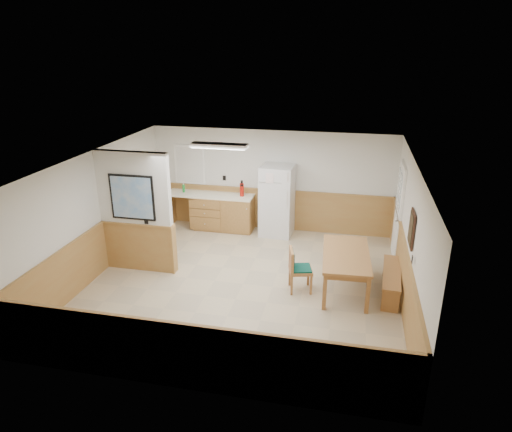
% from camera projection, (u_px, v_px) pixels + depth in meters
% --- Properties ---
extents(ground, '(6.00, 6.00, 0.00)m').
position_uv_depth(ground, '(243.00, 284.00, 8.96)').
color(ground, tan).
rests_on(ground, ground).
extents(ceiling, '(6.00, 6.00, 0.02)m').
position_uv_depth(ceiling, '(242.00, 160.00, 8.08)').
color(ceiling, silver).
rests_on(ceiling, back_wall).
extents(back_wall, '(6.00, 0.02, 2.50)m').
position_uv_depth(back_wall, '(271.00, 181.00, 11.26)').
color(back_wall, silver).
rests_on(back_wall, ground).
extents(right_wall, '(0.02, 6.00, 2.50)m').
position_uv_depth(right_wall, '(410.00, 238.00, 7.93)').
color(right_wall, silver).
rests_on(right_wall, ground).
extents(left_wall, '(0.02, 6.00, 2.50)m').
position_uv_depth(left_wall, '(97.00, 213.00, 9.11)').
color(left_wall, silver).
rests_on(left_wall, ground).
extents(wainscot_back, '(6.00, 0.04, 1.00)m').
position_uv_depth(wainscot_back, '(271.00, 209.00, 11.51)').
color(wainscot_back, '#A07B40').
rests_on(wainscot_back, ground).
extents(wainscot_right, '(0.04, 6.00, 1.00)m').
position_uv_depth(wainscot_right, '(404.00, 277.00, 8.20)').
color(wainscot_right, '#A07B40').
rests_on(wainscot_right, ground).
extents(wainscot_left, '(0.04, 6.00, 1.00)m').
position_uv_depth(wainscot_left, '(102.00, 247.00, 9.37)').
color(wainscot_left, '#A07B40').
rests_on(wainscot_left, ground).
extents(partition_wall, '(1.50, 0.20, 2.50)m').
position_uv_depth(partition_wall, '(136.00, 213.00, 9.15)').
color(partition_wall, silver).
rests_on(partition_wall, ground).
extents(kitchen_counter, '(2.20, 0.61, 1.00)m').
position_uv_depth(kitchen_counter, '(222.00, 211.00, 11.49)').
color(kitchen_counter, '#A9733C').
rests_on(kitchen_counter, ground).
extents(exterior_door, '(0.07, 1.02, 2.15)m').
position_uv_depth(exterior_door, '(398.00, 212.00, 9.74)').
color(exterior_door, white).
rests_on(exterior_door, ground).
extents(kitchen_window, '(0.80, 0.04, 1.00)m').
position_uv_depth(kitchen_window, '(190.00, 165.00, 11.55)').
color(kitchen_window, white).
rests_on(kitchen_window, back_wall).
extents(wall_painting, '(0.04, 0.50, 0.60)m').
position_uv_depth(wall_painting, '(412.00, 229.00, 7.56)').
color(wall_painting, '#372016').
rests_on(wall_painting, right_wall).
extents(fluorescent_fixture, '(1.20, 0.30, 0.09)m').
position_uv_depth(fluorescent_fixture, '(219.00, 146.00, 9.44)').
color(fluorescent_fixture, white).
rests_on(fluorescent_fixture, ceiling).
extents(refrigerator, '(0.81, 0.75, 1.73)m').
position_uv_depth(refrigerator, '(277.00, 201.00, 11.02)').
color(refrigerator, silver).
rests_on(refrigerator, ground).
extents(dining_table, '(0.95, 1.76, 0.75)m').
position_uv_depth(dining_table, '(346.00, 258.00, 8.56)').
color(dining_table, '#A97D3E').
rests_on(dining_table, ground).
extents(dining_bench, '(0.42, 1.47, 0.45)m').
position_uv_depth(dining_bench, '(391.00, 277.00, 8.53)').
color(dining_bench, '#A97D3E').
rests_on(dining_bench, ground).
extents(dining_chair, '(0.66, 0.52, 0.85)m').
position_uv_depth(dining_chair, '(296.00, 267.00, 8.58)').
color(dining_chair, '#A97D3E').
rests_on(dining_chair, ground).
extents(fire_extinguisher, '(0.12, 0.12, 0.40)m').
position_uv_depth(fire_extinguisher, '(242.00, 189.00, 11.18)').
color(fire_extinguisher, '#AC1209').
rests_on(fire_extinguisher, kitchen_counter).
extents(soap_bottle, '(0.06, 0.06, 0.20)m').
position_uv_depth(soap_bottle, '(184.00, 188.00, 11.50)').
color(soap_bottle, green).
rests_on(soap_bottle, kitchen_counter).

